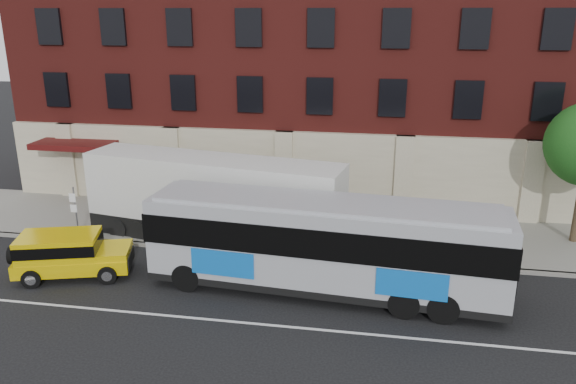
% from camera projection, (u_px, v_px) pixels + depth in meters
% --- Properties ---
extents(ground, '(120.00, 120.00, 0.00)m').
position_uv_depth(ground, '(221.00, 329.00, 18.35)').
color(ground, black).
rests_on(ground, ground).
extents(sidewalk, '(60.00, 6.00, 0.15)m').
position_uv_depth(sidewalk, '(274.00, 227.00, 26.77)').
color(sidewalk, gray).
rests_on(sidewalk, ground).
extents(kerb, '(60.00, 0.25, 0.15)m').
position_uv_depth(kerb, '(261.00, 253.00, 23.96)').
color(kerb, gray).
rests_on(kerb, ground).
extents(lane_line, '(60.00, 0.12, 0.01)m').
position_uv_depth(lane_line, '(225.00, 321.00, 18.82)').
color(lane_line, silver).
rests_on(lane_line, ground).
extents(building, '(30.00, 12.10, 15.00)m').
position_uv_depth(building, '(300.00, 54.00, 31.88)').
color(building, maroon).
rests_on(building, sidewalk).
extents(sign_pole, '(0.30, 0.20, 2.50)m').
position_uv_depth(sign_pole, '(75.00, 210.00, 25.05)').
color(sign_pole, slate).
rests_on(sign_pole, ground).
extents(city_bus, '(13.08, 3.75, 3.54)m').
position_uv_depth(city_bus, '(324.00, 242.00, 20.26)').
color(city_bus, '#A4A6AD').
rests_on(city_bus, ground).
extents(yellow_suv, '(4.68, 2.93, 1.74)m').
position_uv_depth(yellow_suv, '(68.00, 252.00, 21.75)').
color(yellow_suv, '#E7C305').
rests_on(yellow_suv, ground).
extents(shipping_container, '(11.86, 4.35, 3.87)m').
position_uv_depth(shipping_container, '(213.00, 201.00, 24.75)').
color(shipping_container, black).
rests_on(shipping_container, ground).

